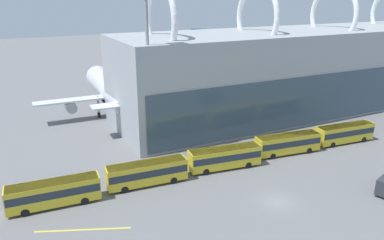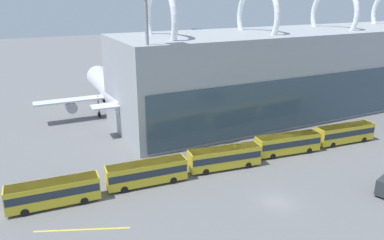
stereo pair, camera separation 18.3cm
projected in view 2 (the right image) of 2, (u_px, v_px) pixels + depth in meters
name	position (u px, v px, depth m)	size (l,w,h in m)	color
ground_plane	(277.00, 202.00, 48.01)	(440.00, 440.00, 0.00)	slate
terminal_building	(359.00, 63.00, 92.41)	(121.80, 21.91, 27.79)	#9EA3A8
airliner_at_gate_far	(113.00, 90.00, 81.92)	(33.06, 36.24, 13.95)	silver
airliner_parked_remote	(251.00, 65.00, 112.27)	(33.19, 31.25, 15.41)	silver
shuttle_bus_0	(53.00, 192.00, 46.61)	(11.35, 3.27, 3.33)	gold
shuttle_bus_1	(147.00, 172.00, 51.84)	(11.36, 3.36, 3.33)	gold
shuttle_bus_2	(225.00, 157.00, 56.67)	(11.43, 3.91, 3.33)	gold
shuttle_bus_3	(288.00, 143.00, 61.96)	(11.43, 3.86, 3.33)	gold
shuttle_bus_4	(345.00, 132.00, 66.56)	(11.39, 3.55, 3.33)	gold
floodlight_mast	(147.00, 35.00, 56.71)	(2.83, 2.83, 27.32)	gray
lane_stripe_2	(82.00, 230.00, 42.37)	(10.80, 0.25, 0.01)	yellow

